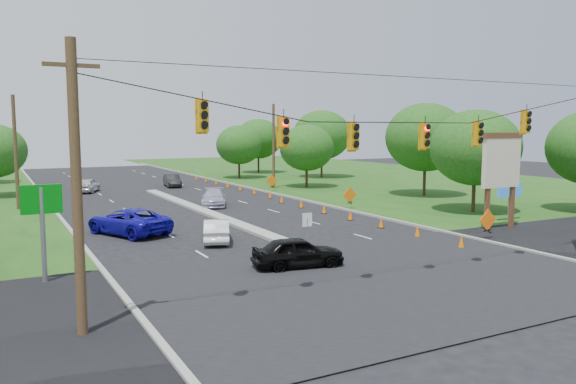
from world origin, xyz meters
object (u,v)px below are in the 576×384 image
pylon_sign (502,166)px  blue_pickup (128,221)px  white_sedan (216,231)px  black_sedan (298,252)px

pylon_sign → blue_pickup: 23.51m
pylon_sign → white_sedan: (-17.51, 4.50, -3.35)m
white_sedan → pylon_sign: bearing=-173.8°
pylon_sign → blue_pickup: size_ratio=1.06×
pylon_sign → black_sedan: 16.87m
black_sedan → white_sedan: size_ratio=1.07×
pylon_sign → blue_pickup: bearing=156.8°
pylon_sign → black_sedan: size_ratio=1.45×
black_sedan → blue_pickup: (-5.09, 12.00, 0.08)m
pylon_sign → white_sedan: bearing=165.6°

